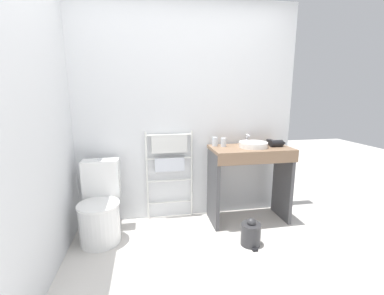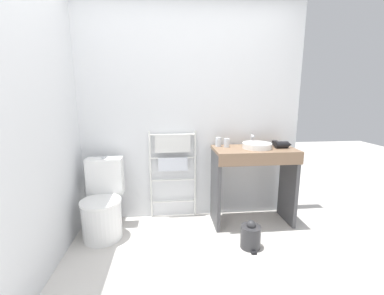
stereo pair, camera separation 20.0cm
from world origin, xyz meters
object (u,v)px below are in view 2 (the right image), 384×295
(sink_basin, at_px, (257,145))
(towel_radiator, at_px, (173,158))
(trash_bin, at_px, (251,236))
(toilet, at_px, (103,206))
(cup_near_wall, at_px, (218,142))
(cup_near_edge, at_px, (227,143))
(hair_dryer, at_px, (282,144))

(sink_basin, bearing_deg, towel_radiator, 166.21)
(towel_radiator, bearing_deg, trash_bin, -44.86)
(toilet, xyz_separation_m, cup_near_wall, (1.27, 0.25, 0.62))
(toilet, height_order, cup_near_edge, cup_near_edge)
(toilet, height_order, cup_near_wall, cup_near_wall)
(towel_radiator, height_order, hair_dryer, towel_radiator)
(towel_radiator, relative_size, cup_near_edge, 10.65)
(towel_radiator, relative_size, hair_dryer, 5.65)
(toilet, distance_m, cup_near_edge, 1.51)
(toilet, xyz_separation_m, sink_basin, (1.68, 0.10, 0.60))
(cup_near_wall, bearing_deg, towel_radiator, 171.28)
(toilet, relative_size, sink_basin, 2.50)
(toilet, bearing_deg, sink_basin, 3.40)
(toilet, relative_size, hair_dryer, 4.30)
(cup_near_wall, bearing_deg, trash_bin, -72.24)
(towel_radiator, relative_size, cup_near_wall, 10.20)
(toilet, distance_m, sink_basin, 1.79)
(sink_basin, relative_size, cup_near_wall, 3.11)
(cup_near_edge, xyz_separation_m, hair_dryer, (0.60, -0.10, -0.01))
(sink_basin, relative_size, trash_bin, 1.14)
(toilet, height_order, towel_radiator, towel_radiator)
(cup_near_edge, distance_m, hair_dryer, 0.61)
(toilet, xyz_separation_m, trash_bin, (1.48, -0.40, -0.20))
(sink_basin, bearing_deg, cup_near_edge, 163.14)
(towel_radiator, distance_m, cup_near_wall, 0.56)
(sink_basin, distance_m, hair_dryer, 0.28)
(towel_radiator, height_order, trash_bin, towel_radiator)
(hair_dryer, bearing_deg, towel_radiator, 169.11)
(toilet, relative_size, towel_radiator, 0.76)
(towel_radiator, bearing_deg, sink_basin, -13.79)
(towel_radiator, distance_m, cup_near_edge, 0.65)
(sink_basin, bearing_deg, cup_near_wall, 160.05)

